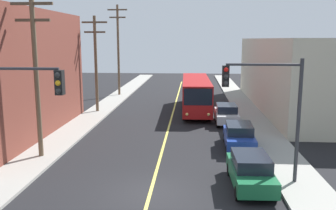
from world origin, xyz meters
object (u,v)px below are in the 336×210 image
(parked_car_green, at_px, (250,170))
(utility_pole_mid, at_px, (96,59))
(parked_car_blue, at_px, (239,135))
(parked_car_silver, at_px, (226,114))
(utility_pole_near, at_px, (36,69))
(utility_pole_far, at_px, (118,46))
(city_bus, at_px, (196,93))
(traffic_signal_right_corner, at_px, (267,97))
(traffic_signal_left_corner, at_px, (14,106))

(parked_car_green, height_order, utility_pole_mid, utility_pole_mid)
(parked_car_blue, distance_m, parked_car_silver, 7.08)
(utility_pole_near, distance_m, utility_pole_far, 24.52)
(utility_pole_mid, bearing_deg, parked_car_blue, -41.76)
(city_bus, relative_size, traffic_signal_right_corner, 2.03)
(traffic_signal_left_corner, bearing_deg, parked_car_silver, 57.67)
(parked_car_green, height_order, parked_car_blue, same)
(traffic_signal_right_corner, bearing_deg, parked_car_green, -145.13)
(city_bus, height_order, utility_pole_mid, utility_pole_mid)
(utility_pole_near, bearing_deg, traffic_signal_right_corner, -13.74)
(parked_car_green, height_order, traffic_signal_right_corner, traffic_signal_right_corner)
(parked_car_blue, relative_size, utility_pole_far, 0.41)
(parked_car_green, bearing_deg, traffic_signal_left_corner, -165.76)
(utility_pole_mid, bearing_deg, traffic_signal_left_corner, -84.50)
(utility_pole_near, relative_size, traffic_signal_right_corner, 1.57)
(parked_car_blue, height_order, utility_pole_near, utility_pole_near)
(traffic_signal_right_corner, bearing_deg, parked_car_blue, 94.53)
(parked_car_blue, distance_m, utility_pole_far, 25.44)
(parked_car_silver, bearing_deg, parked_car_blue, -88.48)
(city_bus, distance_m, parked_car_blue, 12.68)
(utility_pole_mid, height_order, utility_pole_far, utility_pole_far)
(utility_pole_mid, distance_m, utility_pole_far, 10.72)
(traffic_signal_left_corner, bearing_deg, traffic_signal_right_corner, 15.77)
(parked_car_blue, relative_size, traffic_signal_left_corner, 0.74)
(utility_pole_near, xyz_separation_m, traffic_signal_right_corner, (12.52, -3.06, -1.05))
(utility_pole_mid, relative_size, traffic_signal_right_corner, 1.50)
(utility_pole_far, xyz_separation_m, traffic_signal_right_corner, (12.76, -27.56, -1.85))
(utility_pole_far, bearing_deg, traffic_signal_right_corner, -65.16)
(city_bus, relative_size, traffic_signal_left_corner, 2.03)
(parked_car_green, bearing_deg, utility_pole_far, 113.26)
(city_bus, height_order, traffic_signal_left_corner, traffic_signal_left_corner)
(utility_pole_near, xyz_separation_m, utility_pole_mid, (-0.22, 13.83, -0.21))
(parked_car_blue, height_order, traffic_signal_left_corner, traffic_signal_left_corner)
(city_bus, bearing_deg, parked_car_green, -82.38)
(utility_pole_near, height_order, traffic_signal_right_corner, utility_pole_near)
(parked_car_green, distance_m, utility_pole_mid, 21.57)
(utility_pole_far, bearing_deg, parked_car_blue, -60.40)
(utility_pole_mid, distance_m, traffic_signal_right_corner, 21.17)
(parked_car_green, relative_size, parked_car_silver, 1.01)
(parked_car_green, height_order, utility_pole_near, utility_pole_near)
(traffic_signal_right_corner, bearing_deg, parked_car_silver, 92.90)
(utility_pole_near, bearing_deg, parked_car_silver, 39.97)
(parked_car_silver, bearing_deg, utility_pole_near, -140.03)
(city_bus, distance_m, utility_pole_mid, 10.19)
(parked_car_green, bearing_deg, parked_car_silver, 89.82)
(parked_car_blue, bearing_deg, parked_car_silver, 91.52)
(parked_car_blue, bearing_deg, utility_pole_far, 119.60)
(city_bus, xyz_separation_m, traffic_signal_left_corner, (-7.61, -21.33, 2.49))
(city_bus, bearing_deg, utility_pole_far, 135.76)
(utility_pole_near, relative_size, utility_pole_mid, 1.04)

